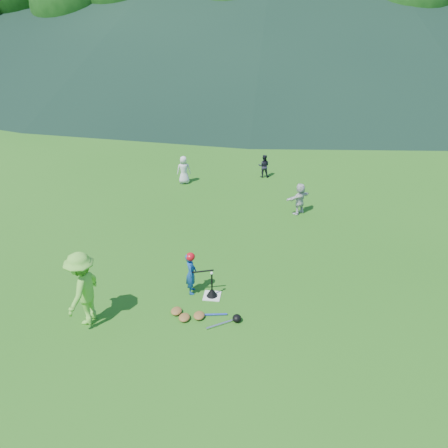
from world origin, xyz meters
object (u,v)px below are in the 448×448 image
(batter_child, at_px, (191,273))
(equipment_pile, at_px, (199,316))
(home_plate, at_px, (212,296))
(fielder_a, at_px, (184,170))
(batting_tee, at_px, (212,292))
(fielder_b, at_px, (264,166))
(adult_coach, at_px, (83,289))
(fielder_d, at_px, (300,199))

(batter_child, relative_size, equipment_pile, 0.66)
(home_plate, distance_m, equipment_pile, 0.95)
(fielder_a, relative_size, batting_tee, 1.77)
(home_plate, bearing_deg, batting_tee, 0.00)
(home_plate, distance_m, fielder_b, 9.09)
(batter_child, xyz_separation_m, fielder_b, (1.51, 8.90, -0.08))
(adult_coach, relative_size, batting_tee, 2.82)
(home_plate, xyz_separation_m, fielder_d, (2.41, 5.45, 0.58))
(adult_coach, bearing_deg, fielder_d, 146.87)
(equipment_pile, bearing_deg, fielder_a, 104.30)
(fielder_a, height_order, equipment_pile, fielder_a)
(home_plate, relative_size, equipment_pile, 0.25)
(fielder_b, xyz_separation_m, equipment_pile, (-1.12, -9.96, -0.45))
(fielder_a, distance_m, fielder_b, 3.56)
(adult_coach, distance_m, fielder_d, 8.65)
(fielder_d, relative_size, equipment_pile, 0.66)
(home_plate, distance_m, adult_coach, 3.33)
(fielder_b, bearing_deg, fielder_d, 111.85)
(batter_child, xyz_separation_m, batting_tee, (0.58, -0.13, -0.47))
(home_plate, relative_size, batting_tee, 0.66)
(adult_coach, relative_size, fielder_b, 1.86)
(home_plate, distance_m, batter_child, 0.83)
(fielder_b, xyz_separation_m, batting_tee, (-0.93, -9.03, -0.39))
(home_plate, relative_size, fielder_d, 0.38)
(batter_child, bearing_deg, adult_coach, 113.43)
(home_plate, xyz_separation_m, equipment_pile, (-0.18, -0.93, 0.06))
(batter_child, height_order, batting_tee, batter_child)
(adult_coach, distance_m, batting_tee, 3.30)
(fielder_b, bearing_deg, adult_coach, 69.21)
(fielder_a, bearing_deg, adult_coach, 71.82)
(adult_coach, distance_m, equipment_pile, 2.88)
(adult_coach, relative_size, fielder_a, 1.59)
(fielder_a, height_order, fielder_d, fielder_a)
(batter_child, distance_m, fielder_d, 6.11)
(home_plate, height_order, equipment_pile, equipment_pile)
(fielder_d, bearing_deg, batter_child, 16.61)
(batter_child, bearing_deg, home_plate, -112.10)
(adult_coach, bearing_deg, equipment_pile, 104.07)
(batter_child, xyz_separation_m, fielder_a, (-1.85, 7.72, 0.00))
(equipment_pile, bearing_deg, fielder_d, 67.85)
(fielder_b, bearing_deg, equipment_pile, 82.96)
(adult_coach, height_order, equipment_pile, adult_coach)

